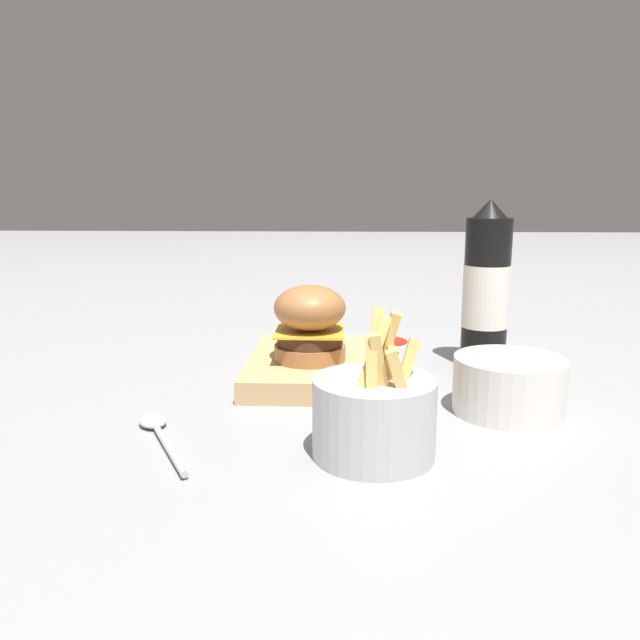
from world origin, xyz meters
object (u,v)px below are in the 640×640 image
side_bowl (509,384)px  fries_basket (375,415)px  burger (310,323)px  ketchup_bottle (486,290)px  serving_board (320,366)px  spoon (157,429)px

side_bowl → fries_basket: bearing=128.9°
burger → ketchup_bottle: size_ratio=0.42×
serving_board → fries_basket: fries_basket is taller
burger → spoon: 0.26m
serving_board → ketchup_bottle: 0.26m
ketchup_bottle → spoon: bearing=125.5°
spoon → serving_board: bearing=-64.8°
spoon → fries_basket: bearing=-129.4°
burger → spoon: size_ratio=0.65×
ketchup_bottle → spoon: size_ratio=1.55×
side_bowl → spoon: size_ratio=0.82×
ketchup_bottle → side_bowl: ketchup_bottle is taller
fries_basket → spoon: 0.23m
serving_board → burger: 0.07m
serving_board → spoon: serving_board is taller
fries_basket → serving_board: bearing=13.7°
serving_board → side_bowl: (-0.13, -0.22, 0.02)m
ketchup_bottle → side_bowl: bearing=176.4°
burger → spoon: bearing=142.9°
serving_board → ketchup_bottle: size_ratio=1.06×
serving_board → spoon: bearing=143.4°
ketchup_bottle → side_bowl: (-0.20, 0.01, -0.08)m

